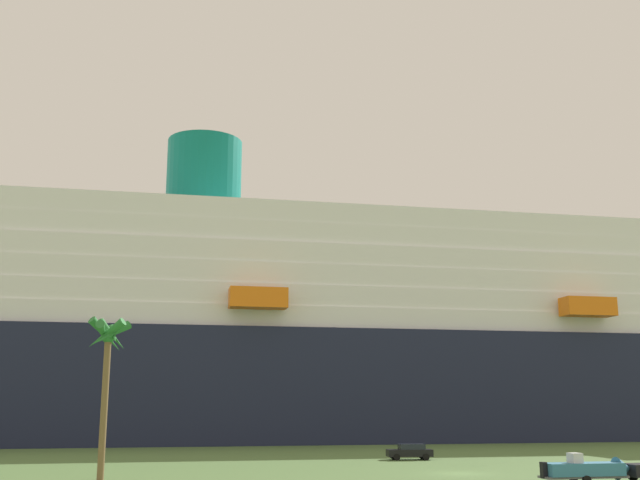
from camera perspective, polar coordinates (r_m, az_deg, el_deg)
The scene contains 5 objects.
ground_plane at distance 95.52m, azimuth 3.83°, elevation -15.42°, with size 600.00×600.00×0.00m, color #4C6B38.
cruise_ship at distance 128.98m, azimuth 6.36°, elevation -7.87°, with size 255.89×41.04×54.52m.
small_boat_on_trailer at distance 61.38m, azimuth 19.52°, elevation -15.80°, with size 8.13×2.08×2.15m.
palm_tree at distance 62.60m, azimuth -15.53°, elevation -7.86°, with size 3.62×3.56×12.34m.
parked_car_black_coupe at distance 81.87m, azimuth 6.71°, elevation -15.35°, with size 4.71×2.35×1.58m.
Camera 1 is at (-23.06, -62.52, 5.75)m, focal length 43.00 mm.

